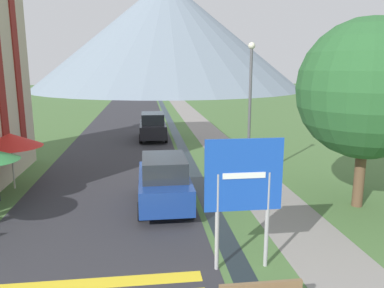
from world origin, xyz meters
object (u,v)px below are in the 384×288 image
parked_car_far (153,126)px  road_sign (243,186)px  parked_car_near (164,181)px  cafe_umbrella_rear_red (10,140)px  tree_by_path (368,89)px  streetlamp (250,102)px

parked_car_far → road_sign: bearing=-84.0°
parked_car_near → road_sign: bearing=-69.4°
cafe_umbrella_rear_red → tree_by_path: 13.34m
road_sign → tree_by_path: size_ratio=0.50×
streetlamp → road_sign: bearing=-106.7°
cafe_umbrella_rear_red → streetlamp: streetlamp is taller
road_sign → streetlamp: bearing=73.3°
parked_car_far → cafe_umbrella_rear_red: (-5.81, -9.66, 1.09)m
road_sign → parked_car_near: bearing=110.6°
road_sign → tree_by_path: bearing=34.7°
road_sign → streetlamp: size_ratio=0.56×
parked_car_near → tree_by_path: 7.54m
road_sign → tree_by_path: tree_by_path is taller
road_sign → parked_car_far: (-1.75, 16.76, -1.19)m
parked_car_near → streetlamp: 5.18m
road_sign → parked_car_near: road_sign is taller
streetlamp → cafe_umbrella_rear_red: bearing=179.3°
road_sign → parked_car_far: bearing=96.0°
parked_car_near → tree_by_path: bearing=-7.1°
parked_car_far → streetlamp: (3.85, -9.78, 2.49)m
road_sign → cafe_umbrella_rear_red: (-7.56, 7.10, -0.11)m
road_sign → streetlamp: (2.09, 6.97, 1.29)m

